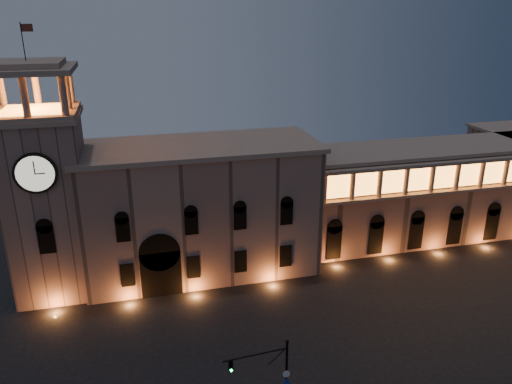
{
  "coord_description": "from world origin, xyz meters",
  "views": [
    {
      "loc": [
        -9.91,
        -39.14,
        33.89
      ],
      "look_at": [
        4.04,
        16.0,
        12.73
      ],
      "focal_mm": 35.0,
      "sensor_mm": 36.0,
      "label": 1
    }
  ],
  "objects": [
    {
      "name": "colonnade_wing",
      "position": [
        32.0,
        23.92,
        7.33
      ],
      "size": [
        40.6,
        11.5,
        14.5
      ],
      "color": "#866356",
      "rests_on": "ground"
    },
    {
      "name": "government_building",
      "position": [
        -2.08,
        21.93,
        8.77
      ],
      "size": [
        30.8,
        12.8,
        17.6
      ],
      "color": "#8C695B",
      "rests_on": "ground"
    },
    {
      "name": "ground",
      "position": [
        0.0,
        0.0,
        0.0
      ],
      "size": [
        160.0,
        160.0,
        0.0
      ],
      "primitive_type": "plane",
      "color": "black",
      "rests_on": "ground"
    },
    {
      "name": "clock_tower",
      "position": [
        -20.5,
        20.98,
        12.5
      ],
      "size": [
        9.8,
        9.8,
        32.4
      ],
      "color": "#8C695B",
      "rests_on": "ground"
    },
    {
      "name": "traffic_light",
      "position": [
        0.05,
        -6.52,
        4.22
      ],
      "size": [
        5.86,
        0.88,
        8.04
      ],
      "rotation": [
        0.0,
        0.0,
        0.07
      ],
      "color": "black",
      "rests_on": "ground"
    }
  ]
}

